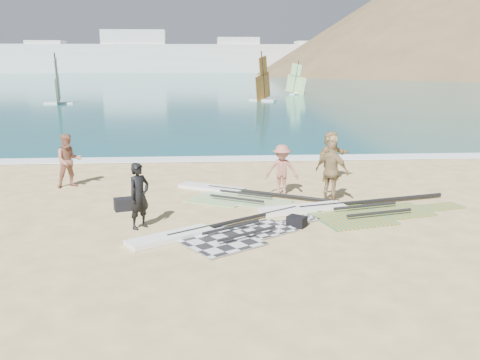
{
  "coord_description": "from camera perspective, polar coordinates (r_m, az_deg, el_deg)",
  "views": [
    {
      "loc": [
        -0.46,
        -10.26,
        4.28
      ],
      "look_at": [
        0.52,
        4.0,
        1.0
      ],
      "focal_mm": 40.0,
      "sensor_mm": 36.0,
      "label": 1
    }
  ],
  "objects": [
    {
      "name": "ground",
      "position": [
        11.12,
        -1.28,
        -9.7
      ],
      "size": [
        300.0,
        300.0,
        0.0
      ],
      "primitive_type": "plane",
      "color": "#E2C684",
      "rests_on": "ground"
    },
    {
      "name": "sea",
      "position": [
        142.32,
        -3.82,
        11.17
      ],
      "size": [
        300.0,
        240.0,
        0.06
      ],
      "primitive_type": "cube",
      "color": "#0C4654",
      "rests_on": "ground"
    },
    {
      "name": "surf_line",
      "position": [
        22.96,
        -2.72,
        2.17
      ],
      "size": [
        300.0,
        1.2,
        0.04
      ],
      "primitive_type": "cube",
      "color": "white",
      "rests_on": "ground"
    },
    {
      "name": "far_town",
      "position": [
        160.98,
        -9.62,
        12.82
      ],
      "size": [
        160.0,
        8.0,
        12.0
      ],
      "color": "white",
      "rests_on": "ground"
    },
    {
      "name": "rig_grey",
      "position": [
        13.2,
        -2.61,
        -5.77
      ],
      "size": [
        5.02,
        3.73,
        0.2
      ],
      "rotation": [
        0.0,
        0.0,
        0.58
      ],
      "color": "black",
      "rests_on": "ground"
    },
    {
      "name": "rig_green",
      "position": [
        16.86,
        -0.64,
        -1.61
      ],
      "size": [
        4.79,
        3.8,
        0.2
      ],
      "rotation": [
        0.0,
        0.0,
        -0.51
      ],
      "color": "#65AC24",
      "rests_on": "ground"
    },
    {
      "name": "rig_orange",
      "position": [
        15.5,
        11.51,
        -3.18
      ],
      "size": [
        6.08,
        3.17,
        0.2
      ],
      "rotation": [
        0.0,
        0.0,
        0.25
      ],
      "color": "orange",
      "rests_on": "ground"
    },
    {
      "name": "gear_bag_near",
      "position": [
        15.7,
        -12.26,
        -2.54
      ],
      "size": [
        0.64,
        0.54,
        0.35
      ],
      "primitive_type": "cube",
      "rotation": [
        0.0,
        0.0,
        0.3
      ],
      "color": "black",
      "rests_on": "ground"
    },
    {
      "name": "gear_bag_far",
      "position": [
        13.95,
        6.08,
        -4.41
      ],
      "size": [
        0.57,
        0.54,
        0.28
      ],
      "primitive_type": "cube",
      "rotation": [
        0.0,
        0.0,
        -0.64
      ],
      "color": "black",
      "rests_on": "ground"
    },
    {
      "name": "person_wetsuit",
      "position": [
        13.81,
        -10.7,
        -1.67
      ],
      "size": [
        0.72,
        0.73,
        1.71
      ],
      "primitive_type": "imported",
      "rotation": [
        0.0,
        0.0,
        0.82
      ],
      "color": "black",
      "rests_on": "ground"
    },
    {
      "name": "beachgoer_left",
      "position": [
        18.82,
        -17.81,
        1.97
      ],
      "size": [
        1.09,
        0.99,
        1.81
      ],
      "primitive_type": "imported",
      "rotation": [
        0.0,
        0.0,
        0.42
      ],
      "color": "#9B634E",
      "rests_on": "ground"
    },
    {
      "name": "beachgoer_mid",
      "position": [
        16.94,
        4.48,
        1.07
      ],
      "size": [
        1.12,
        0.74,
        1.62
      ],
      "primitive_type": "imported",
      "rotation": [
        0.0,
        0.0,
        -0.13
      ],
      "color": "#A56155",
      "rests_on": "ground"
    },
    {
      "name": "beachgoer_back",
      "position": [
        16.25,
        9.77,
        0.91
      ],
      "size": [
        1.12,
        1.11,
        1.9
      ],
      "primitive_type": "imported",
      "rotation": [
        0.0,
        0.0,
        2.36
      ],
      "color": "#977B50",
      "rests_on": "ground"
    },
    {
      "name": "beachgoer_right",
      "position": [
        19.14,
        9.67,
        2.54
      ],
      "size": [
        1.59,
        1.49,
        1.78
      ],
      "primitive_type": "imported",
      "rotation": [
        0.0,
        0.0,
        0.72
      ],
      "color": "#A38253",
      "rests_on": "ground"
    },
    {
      "name": "windsurfer_left",
      "position": [
        53.49,
        -18.88,
        9.12
      ],
      "size": [
        2.7,
        3.2,
        4.79
      ],
      "rotation": [
        0.0,
        0.0,
        0.13
      ],
      "color": "white",
      "rests_on": "ground"
    },
    {
      "name": "windsurfer_centre",
      "position": [
        54.14,
        2.46,
        9.86
      ],
      "size": [
        2.72,
        2.83,
        4.98
      ],
      "rotation": [
        0.0,
        0.0,
        -0.58
      ],
      "color": "white",
      "rests_on": "ground"
    },
    {
      "name": "windsurfer_right",
      "position": [
        64.44,
        5.98,
        10.12
      ],
      "size": [
        2.28,
        2.19,
        4.04
      ],
      "rotation": [
        0.0,
        0.0,
        0.98
      ],
      "color": "white",
      "rests_on": "ground"
    }
  ]
}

